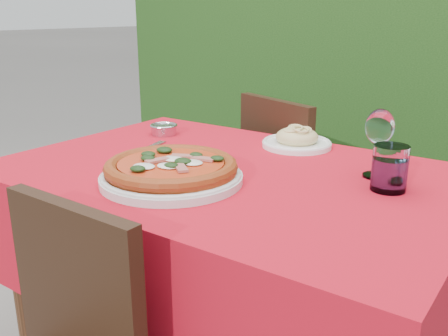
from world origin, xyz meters
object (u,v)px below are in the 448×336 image
Objects in this scene: wine_glass at (380,130)px; fork at (145,150)px; water_glass at (390,170)px; pasta_plate at (297,140)px; steel_ramekin at (164,130)px; chair_far at (292,189)px; pizza_plate at (171,170)px.

wine_glass reaches higher than fork.
pasta_plate is at bearing 147.40° from water_glass.
wine_glass is 0.78m from steel_ramekin.
wine_glass reaches higher than chair_far.
wine_glass is at bearing 158.06° from chair_far.
water_glass is at bearing -32.60° from pasta_plate.
pasta_plate is (0.10, 0.50, -0.01)m from pizza_plate.
chair_far is 7.61× the size of water_glass.
pizza_plate is 1.64× the size of pasta_plate.
fork is at bearing 90.88° from chair_far.
water_glass reaches higher than pizza_plate.
pizza_plate reaches higher than steel_ramekin.
wine_glass is (0.41, 0.34, 0.10)m from pizza_plate.
wine_glass is at bearing 125.90° from water_glass.
chair_far is 0.74m from wine_glass.
pizza_plate is at bearing -101.19° from pasta_plate.
water_glass is at bearing -6.05° from fork.
water_glass reaches higher than fork.
chair_far is 4.70× the size of wine_glass.
chair_far reaches higher than steel_ramekin.
chair_far is 9.70× the size of steel_ramekin.
wine_glass reaches higher than pasta_plate.
fork is (-0.22, -0.59, 0.26)m from chair_far.
pasta_plate is at bearing 28.70° from fork.
pasta_plate reaches higher than fork.
fork is at bearing -64.28° from steel_ramekin.
pasta_plate is at bearing 153.53° from wine_glass.
water_glass is 0.13m from wine_glass.
pasta_plate is at bearing 139.82° from chair_far.
fork is 0.22m from steel_ramekin.
pasta_plate is (0.15, -0.27, 0.28)m from chair_far.
steel_ramekin is (-0.09, 0.20, 0.01)m from fork.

